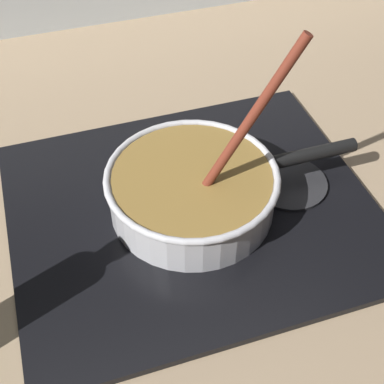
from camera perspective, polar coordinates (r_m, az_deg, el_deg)
name	(u,v)px	position (r m, az deg, el deg)	size (l,w,h in m)	color
ground	(205,297)	(0.79, 1.39, -10.91)	(2.40, 1.60, 0.04)	#9E8466
hob_plate	(192,210)	(0.86, 0.00, -1.87)	(0.56, 0.48, 0.01)	black
burner_ring	(192,205)	(0.85, 0.00, -1.42)	(0.21, 0.21, 0.01)	#592D0C
spare_burner	(289,183)	(0.90, 10.07, 0.94)	(0.12, 0.12, 0.01)	#262628
cooking_pan	(193,189)	(0.83, 0.14, 0.30)	(0.40, 0.26, 0.30)	silver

